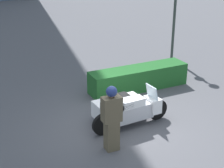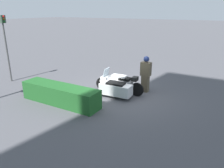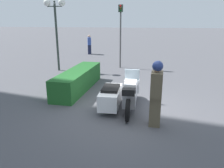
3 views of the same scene
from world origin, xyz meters
TOP-DOWN VIEW (x-y plane):
  - ground_plane at (0.00, 0.00)m, footprint 160.00×160.00m
  - police_motorcycle at (0.35, 0.21)m, footprint 2.50×1.17m
  - officer_rider at (-0.69, -0.93)m, footprint 0.49×0.30m
  - hedge_bush_curbside at (1.94, 2.22)m, footprint 3.70×0.86m
  - twin_lamp_post at (5.06, 4.57)m, footprint 0.37×1.21m
  - traffic_light_near at (6.48, 1.28)m, footprint 0.23×0.27m
  - pedestrian_bystander at (11.35, 4.74)m, footprint 0.52×0.42m

SIDE VIEW (x-z plane):
  - ground_plane at x=0.00m, z-range 0.00..0.00m
  - hedge_bush_curbside at x=1.94m, z-range 0.00..0.81m
  - police_motorcycle at x=0.35m, z-range -0.12..1.04m
  - pedestrian_bystander at x=11.35m, z-range 0.00..1.59m
  - officer_rider at x=-0.69m, z-range 0.05..1.82m
  - traffic_light_near at x=6.48m, z-range 0.55..4.13m
  - twin_lamp_post at x=5.06m, z-range 1.12..4.94m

